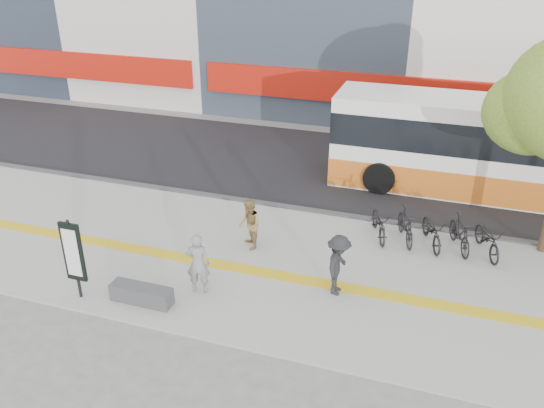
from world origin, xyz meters
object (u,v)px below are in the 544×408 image
(signboard, at_px, (73,253))
(bench, at_px, (142,294))
(pedestrian_dark, at_px, (338,265))
(pedestrian_tan, at_px, (249,225))
(seated_woman, at_px, (198,263))
(bus, at_px, (513,153))

(signboard, bearing_deg, bench, 10.81)
(pedestrian_dark, bearing_deg, pedestrian_tan, 66.89)
(seated_woman, relative_size, pedestrian_dark, 1.01)
(seated_woman, distance_m, pedestrian_tan, 2.52)
(bench, xyz_separation_m, signboard, (-1.60, -0.31, 1.06))
(bench, bearing_deg, bus, 47.39)
(seated_woman, bearing_deg, pedestrian_dark, -176.40)
(bench, height_order, pedestrian_tan, pedestrian_tan)
(signboard, bearing_deg, pedestrian_dark, 20.02)
(bench, height_order, signboard, signboard)
(bench, distance_m, pedestrian_dark, 4.99)
(bus, bearing_deg, pedestrian_tan, -138.92)
(signboard, bearing_deg, pedestrian_tan, 48.47)
(bus, relative_size, seated_woman, 7.34)
(seated_woman, bearing_deg, bench, 23.01)
(signboard, height_order, bus, bus)
(signboard, relative_size, bus, 0.18)
(bench, xyz_separation_m, pedestrian_tan, (1.64, 3.35, 0.53))
(bus, distance_m, pedestrian_dark, 8.94)
(bench, distance_m, pedestrian_tan, 3.77)
(pedestrian_tan, bearing_deg, bus, 97.12)
(bench, relative_size, pedestrian_dark, 0.97)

